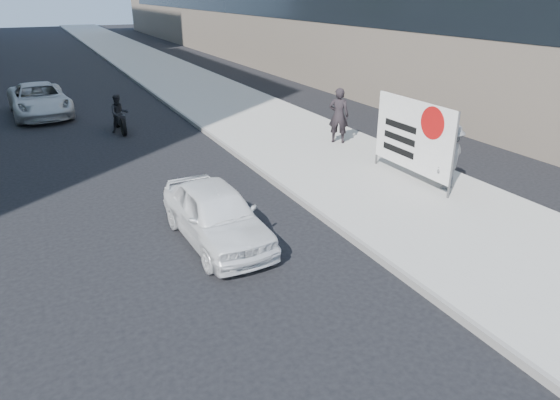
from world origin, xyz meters
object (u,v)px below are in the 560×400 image
pedestrian_woman (339,115)px  white_sedan_far (39,100)px  motorcycle (119,115)px  protest_banner (413,136)px  jogger (450,157)px  white_sedan_near (216,214)px

pedestrian_woman → white_sedan_far: 13.14m
pedestrian_woman → motorcycle: size_ratio=0.92×
protest_banner → white_sedan_far: 16.18m
jogger → motorcycle: jogger is taller
white_sedan_near → motorcycle: bearing=89.0°
white_sedan_near → white_sedan_far: white_sedan_far is taller
pedestrian_woman → white_sedan_far: (-8.92, 9.64, -0.41)m
pedestrian_woman → motorcycle: 8.30m
jogger → protest_banner: protest_banner is taller
protest_banner → white_sedan_far: (-8.69, 13.63, -0.73)m
protest_banner → white_sedan_near: protest_banner is taller
white_sedan_far → motorcycle: motorcycle is taller
pedestrian_woman → motorcycle: bearing=0.6°
protest_banner → motorcycle: bearing=123.3°
motorcycle → pedestrian_woman: bearing=-40.7°
pedestrian_woman → protest_banner: bearing=127.3°
jogger → protest_banner: bearing=-86.6°
pedestrian_woman → motorcycle: (-6.35, 5.32, -0.45)m
white_sedan_near → motorcycle: (-0.23, 10.13, 0.01)m
jogger → motorcycle: 12.19m
jogger → white_sedan_far: (-9.17, 14.56, -0.34)m
white_sedan_near → white_sedan_far: size_ratio=0.75×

